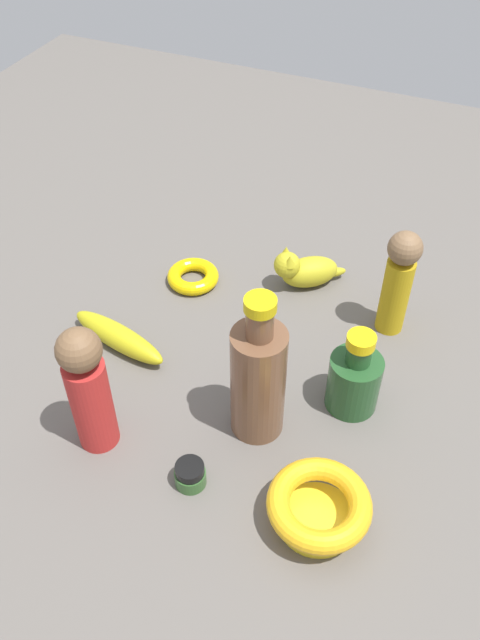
{
  "coord_description": "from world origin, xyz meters",
  "views": [
    {
      "loc": [
        0.27,
        -0.64,
        0.76
      ],
      "look_at": [
        0.0,
        0.0,
        0.09
      ],
      "focal_mm": 37.16,
      "sensor_mm": 36.0,
      "label": 1
    }
  ],
  "objects": [
    {
      "name": "bowl",
      "position": [
        0.2,
        -0.21,
        0.03
      ],
      "size": [
        0.13,
        0.13,
        0.05
      ],
      "color": "yellow",
      "rests_on": "ground"
    },
    {
      "name": "bangle",
      "position": [
        -0.15,
        0.14,
        0.01
      ],
      "size": [
        0.09,
        0.09,
        0.02
      ],
      "primitive_type": "torus",
      "color": "yellow",
      "rests_on": "ground"
    },
    {
      "name": "banana",
      "position": [
        -0.19,
        -0.05,
        0.02
      ],
      "size": [
        0.18,
        0.08,
        0.04
      ],
      "primitive_type": "ellipsoid",
      "rotation": [
        0.0,
        0.0,
        2.91
      ],
      "color": "gold",
      "rests_on": "ground"
    },
    {
      "name": "bottle_short",
      "position": [
        0.18,
        -0.01,
        0.05
      ],
      "size": [
        0.08,
        0.08,
        0.14
      ],
      "color": "#224D25",
      "rests_on": "ground"
    },
    {
      "name": "person_figure_adult",
      "position": [
        -0.12,
        -0.21,
        0.11
      ],
      "size": [
        0.06,
        0.06,
        0.21
      ],
      "color": "red",
      "rests_on": "ground"
    },
    {
      "name": "ground",
      "position": [
        0.0,
        0.0,
        0.0
      ],
      "size": [
        2.0,
        2.0,
        0.0
      ],
      "primitive_type": "plane",
      "color": "#5B5651"
    },
    {
      "name": "person_figure_child",
      "position": [
        0.19,
        0.16,
        0.1
      ],
      "size": [
        0.06,
        0.06,
        0.19
      ],
      "color": "#BB9713",
      "rests_on": "ground"
    },
    {
      "name": "cat_figurine",
      "position": [
        0.03,
        0.21,
        0.03
      ],
      "size": [
        0.11,
        0.1,
        0.08
      ],
      "color": "gold",
      "rests_on": "ground"
    },
    {
      "name": "nail_polish_jar",
      "position": [
        0.03,
        -0.23,
        0.02
      ],
      "size": [
        0.04,
        0.04,
        0.04
      ],
      "color": "#305B29",
      "rests_on": "ground"
    },
    {
      "name": "bottle_tall",
      "position": [
        0.07,
        -0.1,
        0.1
      ],
      "size": [
        0.07,
        0.07,
        0.24
      ],
      "color": "brown",
      "rests_on": "ground"
    }
  ]
}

